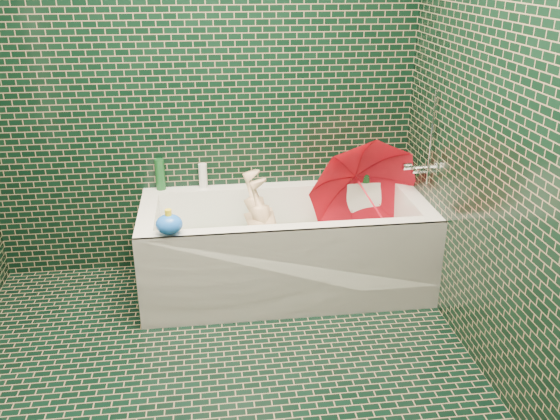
{
  "coord_description": "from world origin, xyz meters",
  "views": [
    {
      "loc": [
        -0.0,
        -2.17,
        1.89
      ],
      "look_at": [
        0.39,
        0.82,
        0.6
      ],
      "focal_mm": 38.0,
      "sensor_mm": 36.0,
      "label": 1
    }
  ],
  "objects": [
    {
      "name": "floor",
      "position": [
        0.0,
        0.0,
        0.0
      ],
      "size": [
        2.8,
        2.8,
        0.0
      ],
      "primitive_type": "plane",
      "color": "black",
      "rests_on": "ground"
    },
    {
      "name": "wall_back",
      "position": [
        0.0,
        1.4,
        1.25
      ],
      "size": [
        2.8,
        0.0,
        2.8
      ],
      "primitive_type": "plane",
      "rotation": [
        1.57,
        0.0,
        0.0
      ],
      "color": "black",
      "rests_on": "floor"
    },
    {
      "name": "wall_front",
      "position": [
        0.0,
        -1.4,
        1.25
      ],
      "size": [
        2.8,
        0.0,
        2.8
      ],
      "primitive_type": "plane",
      "rotation": [
        -1.57,
        0.0,
        0.0
      ],
      "color": "black",
      "rests_on": "floor"
    },
    {
      "name": "wall_right",
      "position": [
        1.3,
        0.0,
        1.25
      ],
      "size": [
        0.0,
        2.8,
        2.8
      ],
      "primitive_type": "plane",
      "rotation": [
        1.57,
        0.0,
        -1.57
      ],
      "color": "black",
      "rests_on": "floor"
    },
    {
      "name": "bathtub",
      "position": [
        0.45,
        1.01,
        0.21
      ],
      "size": [
        1.7,
        0.75,
        0.55
      ],
      "color": "white",
      "rests_on": "floor"
    },
    {
      "name": "bath_mat",
      "position": [
        0.45,
        1.02,
        0.16
      ],
      "size": [
        1.35,
        0.47,
        0.01
      ],
      "primitive_type": "cube",
      "color": "#4CB323",
      "rests_on": "bathtub"
    },
    {
      "name": "water",
      "position": [
        0.45,
        1.02,
        0.3
      ],
      "size": [
        1.48,
        0.53,
        0.0
      ],
      "primitive_type": "cube",
      "color": "silver",
      "rests_on": "bathtub"
    },
    {
      "name": "faucet",
      "position": [
        1.26,
        1.02,
        0.77
      ],
      "size": [
        0.18,
        0.19,
        0.55
      ],
      "color": "silver",
      "rests_on": "wall_right"
    },
    {
      "name": "child",
      "position": [
        0.36,
        1.0,
        0.31
      ],
      "size": [
        0.93,
        0.39,
        0.4
      ],
      "primitive_type": "imported",
      "rotation": [
        -1.35,
        0.0,
        -1.5
      ],
      "color": "#DAB188",
      "rests_on": "bathtub"
    },
    {
      "name": "umbrella",
      "position": [
        0.98,
        1.04,
        0.53
      ],
      "size": [
        0.91,
        0.84,
        0.93
      ],
      "primitive_type": "imported",
      "rotation": [
        0.25,
        -0.33,
        0.05
      ],
      "color": "red",
      "rests_on": "bathtub"
    },
    {
      "name": "soap_bottle_a",
      "position": [
        1.16,
        1.35,
        0.55
      ],
      "size": [
        0.13,
        0.13,
        0.28
      ],
      "primitive_type": "imported",
      "rotation": [
        0.0,
        0.0,
        -0.28
      ],
      "color": "white",
      "rests_on": "bathtub"
    },
    {
      "name": "soap_bottle_b",
      "position": [
        1.25,
        1.37,
        0.55
      ],
      "size": [
        0.12,
        0.12,
        0.2
      ],
      "primitive_type": "imported",
      "rotation": [
        0.0,
        0.0,
        0.35
      ],
      "color": "#4F1C6B",
      "rests_on": "bathtub"
    },
    {
      "name": "soap_bottle_c",
      "position": [
        1.25,
        1.32,
        0.55
      ],
      "size": [
        0.14,
        0.14,
        0.16
      ],
      "primitive_type": "imported",
      "rotation": [
        0.0,
        0.0,
        0.08
      ],
      "color": "#13451D",
      "rests_on": "bathtub"
    },
    {
      "name": "bottle_right_tall",
      "position": [
        1.02,
        1.33,
        0.65
      ],
      "size": [
        0.06,
        0.06,
        0.2
      ],
      "primitive_type": "cylinder",
      "rotation": [
        0.0,
        0.0,
        0.04
      ],
      "color": "#13451D",
      "rests_on": "bathtub"
    },
    {
      "name": "bottle_right_pump",
      "position": [
        1.15,
        1.34,
        0.64
      ],
      "size": [
        0.07,
        0.07,
        0.19
      ],
      "primitive_type": "cylinder",
      "rotation": [
        0.0,
        0.0,
        0.43
      ],
      "color": "silver",
      "rests_on": "bathtub"
    },
    {
      "name": "bottle_left_tall",
      "position": [
        -0.29,
        1.37,
        0.65
      ],
      "size": [
        0.08,
        0.08,
        0.2
      ],
      "primitive_type": "cylinder",
      "rotation": [
        0.0,
        0.0,
        -0.36
      ],
      "color": "#13451D",
      "rests_on": "bathtub"
    },
    {
      "name": "bottle_left_short",
      "position": [
        -0.02,
        1.36,
        0.63
      ],
      "size": [
        0.06,
        0.06,
        0.16
      ],
      "primitive_type": "cylinder",
      "rotation": [
        0.0,
        0.0,
        0.08
      ],
      "color": "white",
      "rests_on": "bathtub"
    },
    {
      "name": "rubber_duck",
      "position": [
        0.91,
        1.33,
        0.59
      ],
      "size": [
        0.11,
        0.08,
        0.09
      ],
      "rotation": [
        0.0,
        0.0,
        -0.07
      ],
      "color": "yellow",
      "rests_on": "bathtub"
    },
    {
      "name": "bath_toy",
      "position": [
        -0.21,
        0.69,
        0.61
      ],
      "size": [
        0.15,
        0.12,
        0.14
      ],
      "rotation": [
        0.0,
        0.0,
        0.05
      ],
      "color": "blue",
      "rests_on": "bathtub"
    }
  ]
}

